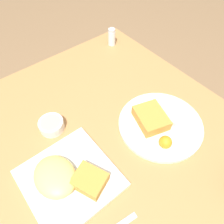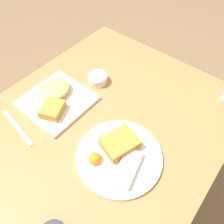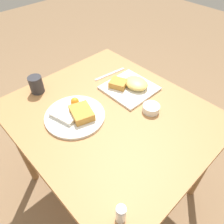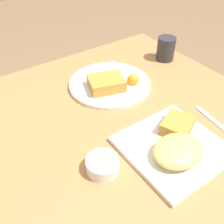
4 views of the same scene
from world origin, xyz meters
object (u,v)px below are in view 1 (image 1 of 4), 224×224
Objects in this scene: plate_oval_far at (160,123)px; salt_shaker at (112,38)px; sauce_ramekin at (52,125)px; plate_square_near at (67,178)px.

salt_shaker reaches higher than plate_oval_far.
sauce_ramekin is 1.03× the size of salt_shaker.
plate_square_near is 0.37m from plate_oval_far.
plate_oval_far is 3.47× the size of sauce_ramekin.
salt_shaker is (-0.47, 0.55, 0.02)m from plate_square_near.
sauce_ramekin is at bearing 163.36° from plate_square_near.
plate_oval_far is 0.53m from salt_shaker.
plate_square_near is 0.87× the size of plate_oval_far.
plate_square_near is at bearing -95.13° from plate_oval_far.
salt_shaker reaches higher than plate_square_near.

